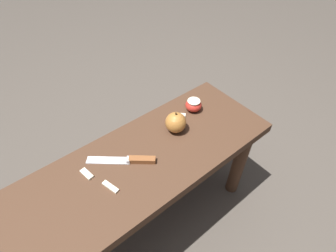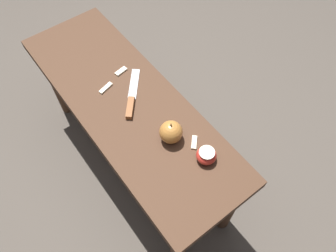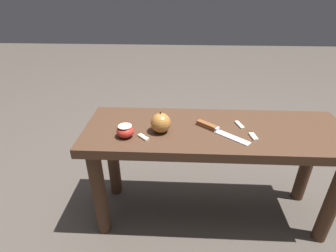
{
  "view_description": "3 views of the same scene",
  "coord_description": "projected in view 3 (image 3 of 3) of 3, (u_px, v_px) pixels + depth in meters",
  "views": [
    {
      "loc": [
        -0.25,
        -0.51,
        1.26
      ],
      "look_at": [
        0.2,
        0.05,
        0.53
      ],
      "focal_mm": 28.0,
      "sensor_mm": 36.0,
      "label": 1
    },
    {
      "loc": [
        0.7,
        -0.33,
        1.52
      ],
      "look_at": [
        0.2,
        0.05,
        0.53
      ],
      "focal_mm": 35.0,
      "sensor_mm": 36.0,
      "label": 2
    },
    {
      "loc": [
        0.16,
        0.98,
        1.06
      ],
      "look_at": [
        0.2,
        0.05,
        0.53
      ],
      "focal_mm": 28.0,
      "sensor_mm": 36.0,
      "label": 3
    }
  ],
  "objects": [
    {
      "name": "knife",
      "position": [
        214.0,
        129.0,
        1.1
      ],
      "size": [
        0.21,
        0.18,
        0.02
      ],
      "rotation": [
        0.0,
        0.0,
        2.44
      ],
      "color": "silver",
      "rests_on": "wooden_bench"
    },
    {
      "name": "apple_slice_near_bowl",
      "position": [
        143.0,
        137.0,
        1.05
      ],
      "size": [
        0.05,
        0.05,
        0.01
      ],
      "color": "beige",
      "rests_on": "wooden_bench"
    },
    {
      "name": "wooden_bench",
      "position": [
        214.0,
        146.0,
        1.17
      ],
      "size": [
        1.13,
        0.38,
        0.5
      ],
      "color": "#472D1E",
      "rests_on": "ground_plane"
    },
    {
      "name": "apple_slice_center",
      "position": [
        239.0,
        125.0,
        1.14
      ],
      "size": [
        0.03,
        0.07,
        0.01
      ],
      "color": "beige",
      "rests_on": "wooden_bench"
    },
    {
      "name": "apple_slice_near_knife",
      "position": [
        253.0,
        137.0,
        1.06
      ],
      "size": [
        0.03,
        0.06,
        0.01
      ],
      "color": "beige",
      "rests_on": "wooden_bench"
    },
    {
      "name": "apple_whole",
      "position": [
        161.0,
        123.0,
        1.08
      ],
      "size": [
        0.08,
        0.08,
        0.09
      ],
      "color": "#B27233",
      "rests_on": "wooden_bench"
    },
    {
      "name": "ground_plane",
      "position": [
        207.0,
        212.0,
        1.36
      ],
      "size": [
        8.0,
        8.0,
        0.0
      ],
      "primitive_type": "plane",
      "color": "#4C443D"
    },
    {
      "name": "apple_cut",
      "position": [
        125.0,
        131.0,
        1.05
      ],
      "size": [
        0.07,
        0.07,
        0.05
      ],
      "color": "red",
      "rests_on": "wooden_bench"
    }
  ]
}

